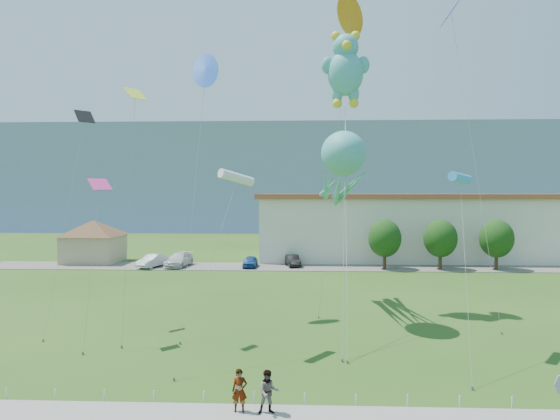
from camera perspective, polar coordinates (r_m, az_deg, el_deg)
The scene contains 26 objects.
ground at distance 22.26m, azimuth 0.07°, elevation -20.06°, with size 160.00×160.00×0.00m, color #274D15.
sidewalk at distance 19.72m, azimuth -0.28°, elevation -22.92°, with size 80.00×2.50×0.10m, color gray.
parking_strip at distance 56.24m, azimuth 1.52°, elevation -6.52°, with size 70.00×6.00×0.06m, color #59544C.
hill_ridge at distance 140.68m, azimuth 2.04°, elevation 3.68°, with size 160.00×50.00×25.00m, color gray.
pavilion at distance 63.88m, azimuth -20.53°, elevation -2.92°, with size 9.20×9.20×5.00m.
warehouse at distance 69.48m, azimuth 23.62°, elevation -1.66°, with size 61.00×15.00×8.20m.
rope_fence at distance 20.97m, azimuth -0.08°, elevation -20.76°, with size 26.05×0.05×0.50m.
tree_near at distance 55.61m, azimuth 11.88°, elevation -3.17°, with size 3.60×3.60×5.47m.
tree_mid at distance 56.90m, azimuth 17.86°, elevation -3.11°, with size 3.60×3.60×5.47m.
tree_far at distance 58.79m, azimuth 23.51°, elevation -3.02°, with size 3.60×3.60×5.47m.
pedestrian_left at distance 20.03m, azimuth -4.65°, elevation -19.87°, with size 0.59×0.38×1.61m, color gray.
pedestrian_right at distance 19.82m, azimuth -1.33°, elevation -20.07°, with size 0.79×0.62×1.63m, color gray.
parked_car_silver at distance 57.57m, azimuth -14.37°, elevation -5.65°, with size 1.49×4.26×1.40m, color silver.
parked_car_white at distance 57.46m, azimuth -11.49°, elevation -5.60°, with size 2.09×5.14×1.49m, color silver.
parked_car_blue at distance 55.89m, azimuth -3.42°, elevation -5.91°, with size 1.44×3.58×1.22m, color navy.
parked_car_black at distance 56.63m, azimuth 1.47°, elevation -5.79°, with size 1.32×3.79×1.25m, color black.
octopus_kite at distance 33.50m, azimuth 7.05°, elevation 4.79°, with size 2.85×15.06×12.27m.
teddy_bear_kite at distance 37.59m, azimuth 7.50°, elevation 15.83°, with size 3.46×13.32×19.96m.
small_kite_purple at distance 39.74m, azimuth 19.12°, elevation 19.99°, with size 2.09×7.54×21.99m.
small_kite_cyan at distance 28.01m, azimuth 19.94°, elevation 3.30°, with size 1.46×6.80×9.57m.
small_kite_blue at distance 35.85m, azimuth -8.57°, elevation 14.97°, with size 1.80×8.29×17.51m.
small_kite_black at distance 34.24m, azimuth -21.87°, elevation 7.37°, with size 1.29×5.27×13.69m.
small_kite_orange at distance 39.34m, azimuth 7.92°, elevation 20.36°, with size 3.37×5.08×22.04m.
small_kite_yellow at distance 30.05m, azimuth -16.39°, elevation 9.53°, with size 1.29×3.09×14.49m.
small_kite_white at distance 26.68m, azimuth -5.05°, elevation 3.55°, with size 2.48×6.05×9.60m.
small_kite_pink at distance 29.57m, azimuth -20.05°, elevation 1.13°, with size 1.29×3.31×9.26m.
Camera 1 is at (0.83, -20.62, 8.36)m, focal length 32.00 mm.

